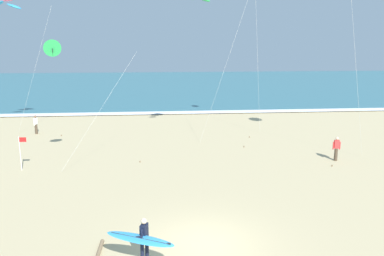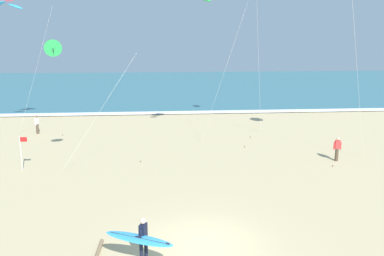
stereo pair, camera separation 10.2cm
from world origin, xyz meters
TOP-DOWN VIEW (x-y plane):
  - ground_plane at (0.00, 0.00)m, footprint 160.00×160.00m
  - ocean_water at (0.00, 57.66)m, footprint 160.00×60.00m
  - shoreline_foam at (0.00, 27.96)m, footprint 160.00×1.76m
  - surfer_lead at (-2.26, -1.26)m, footprint 2.44×1.34m
  - kite_delta_emerald_near at (-7.34, 8.97)m, footprint 5.07×1.95m
  - kite_arc_rose_high at (-13.44, 19.61)m, footprint 4.90×3.02m
  - bystander_red_top at (9.87, 9.79)m, footprint 0.50×0.22m
  - bystander_white_top at (-11.87, 19.33)m, footprint 0.26×0.48m
  - lifeguard_flag at (-9.83, 9.66)m, footprint 0.45×0.05m
  - driftwood_log at (-3.89, -0.20)m, footprint 0.18×1.41m

SIDE VIEW (x-z plane):
  - ground_plane at x=0.00m, z-range 0.00..0.00m
  - ocean_water at x=0.00m, z-range 0.00..0.08m
  - driftwood_log at x=-3.89m, z-range 0.00..0.14m
  - shoreline_foam at x=0.00m, z-range 0.08..0.09m
  - bystander_red_top at x=9.87m, z-range 0.02..1.61m
  - bystander_white_top at x=-11.87m, z-range 0.02..1.61m
  - surfer_lead at x=-2.26m, z-range 0.20..1.90m
  - lifeguard_flag at x=-9.83m, z-range 0.22..2.32m
  - kite_delta_emerald_near at x=-7.34m, z-range 3.33..11.05m
  - kite_arc_rose_high at x=-13.44m, z-range 5.08..16.00m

